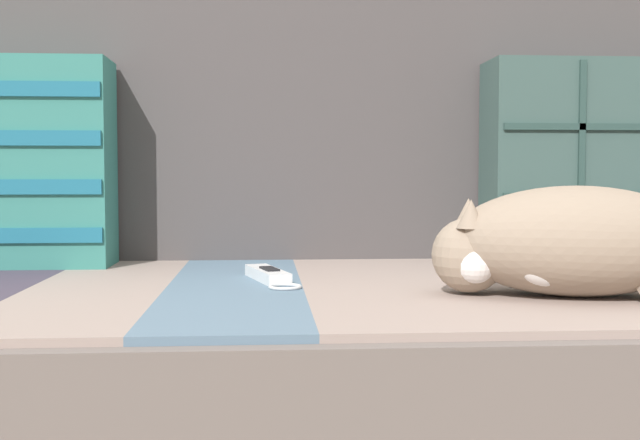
{
  "coord_description": "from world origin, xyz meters",
  "views": [
    {
      "loc": [
        -0.26,
        -1.15,
        0.59
      ],
      "look_at": [
        -0.18,
        0.02,
        0.52
      ],
      "focal_mm": 45.0,
      "sensor_mm": 36.0,
      "label": 1
    }
  ],
  "objects_px": {
    "couch": "(427,413)",
    "game_remote_far": "(269,275)",
    "throw_pillow_quilted": "(606,162)",
    "sleeping_cat": "(564,244)"
  },
  "relations": [
    {
      "from": "couch",
      "to": "game_remote_far",
      "type": "xyz_separation_m",
      "value": [
        -0.25,
        0.01,
        0.22
      ]
    },
    {
      "from": "throw_pillow_quilted",
      "to": "game_remote_far",
      "type": "bearing_deg",
      "value": -160.0
    },
    {
      "from": "game_remote_far",
      "to": "throw_pillow_quilted",
      "type": "bearing_deg",
      "value": 20.0
    },
    {
      "from": "throw_pillow_quilted",
      "to": "couch",
      "type": "bearing_deg",
      "value": -148.41
    },
    {
      "from": "couch",
      "to": "sleeping_cat",
      "type": "xyz_separation_m",
      "value": [
        0.15,
        -0.18,
        0.29
      ]
    },
    {
      "from": "couch",
      "to": "sleeping_cat",
      "type": "relative_size",
      "value": 5.31
    },
    {
      "from": "throw_pillow_quilted",
      "to": "sleeping_cat",
      "type": "distance_m",
      "value": 0.5
    },
    {
      "from": "throw_pillow_quilted",
      "to": "game_remote_far",
      "type": "distance_m",
      "value": 0.71
    },
    {
      "from": "throw_pillow_quilted",
      "to": "sleeping_cat",
      "type": "xyz_separation_m",
      "value": [
        -0.24,
        -0.42,
        -0.12
      ]
    },
    {
      "from": "couch",
      "to": "game_remote_far",
      "type": "height_order",
      "value": "game_remote_far"
    }
  ]
}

